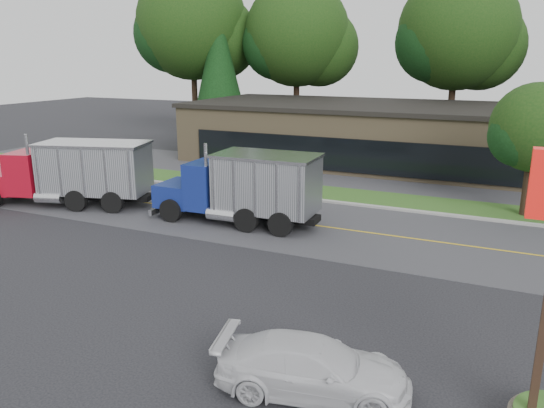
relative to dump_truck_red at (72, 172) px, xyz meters
The scene contains 15 objects.
ground 13.86m from the dump_truck_red, 31.23° to the right, with size 140.00×140.00×0.00m, color #313136.
road 12.04m from the dump_truck_red, ahead, with size 60.00×8.00×0.02m, color #515156.
center_line 12.04m from the dump_truck_red, ahead, with size 60.00×0.12×0.01m, color gold.
curb 13.35m from the dump_truck_red, 27.34° to the left, with size 60.00×0.30×0.12m, color #9E9E99.
grass_verge 14.26m from the dump_truck_red, 33.83° to the left, with size 60.00×3.40×0.03m, color #2A521C.
far_parking 17.52m from the dump_truck_red, 47.61° to the left, with size 60.00×7.00×0.02m, color #515156.
strip_mall 23.35m from the dump_truck_red, 53.93° to the left, with size 32.00×12.00×4.00m, color #867252.
tree_far_a 27.59m from the dump_truck_red, 107.90° to the left, with size 11.22×10.56×16.00m.
tree_far_b 28.07m from the dump_truck_red, 85.96° to the left, with size 10.16×9.56×14.49m.
tree_far_c 32.20m from the dump_truck_red, 59.49° to the left, with size 10.13×9.54×14.45m.
evergreen_left 23.78m from the dump_truck_red, 100.52° to the left, with size 5.40×5.40×12.26m.
tree_verge 23.33m from the dump_truck_red, 19.97° to the left, with size 4.54×4.28×6.48m.
dump_truck_red is the anchor object (origin of this frame).
dump_truck_blue 9.77m from the dump_truck_red, ahead, with size 8.04×2.89×3.36m.
rally_car 19.98m from the dump_truck_red, 30.58° to the right, with size 1.83×4.51×1.31m, color silver.
Camera 1 is at (9.04, -13.21, 7.53)m, focal length 35.00 mm.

